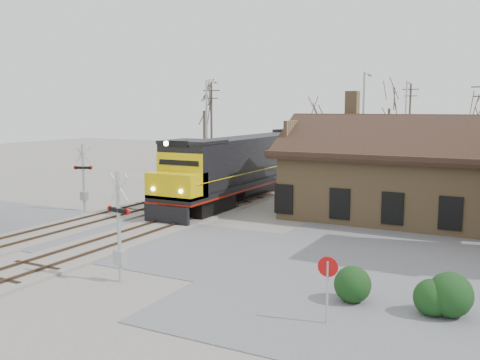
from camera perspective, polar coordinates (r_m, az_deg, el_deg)
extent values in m
plane|color=gray|center=(28.92, -11.87, -6.06)|extent=(140.00, 140.00, 0.00)
cube|color=#5D5D62|center=(28.92, -11.87, -6.03)|extent=(60.00, 9.00, 0.03)
cube|color=gray|center=(41.33, 1.47, -1.68)|extent=(3.40, 90.00, 0.12)
cube|color=#473323|center=(41.63, 0.58, -1.46)|extent=(0.08, 90.00, 0.14)
cube|color=#473323|center=(41.00, 2.37, -1.60)|extent=(0.08, 90.00, 0.14)
cube|color=gray|center=(43.48, -3.86, -1.23)|extent=(3.40, 90.00, 0.12)
cube|color=#473323|center=(43.84, -4.66, -1.02)|extent=(0.08, 90.00, 0.14)
cube|color=#473323|center=(43.09, -3.05, -1.15)|extent=(0.08, 90.00, 0.14)
cube|color=#91734B|center=(34.45, 17.38, -0.65)|extent=(14.00, 8.00, 4.00)
cube|color=black|center=(34.22, 17.52, 2.83)|extent=(15.20, 9.20, 0.30)
cube|color=black|center=(31.90, 16.85, 4.32)|extent=(15.00, 4.71, 2.66)
cube|color=black|center=(36.42, 18.23, 4.65)|extent=(15.00, 4.71, 2.66)
cube|color=#91734B|center=(36.48, 11.88, 7.55)|extent=(0.80, 0.80, 2.20)
cube|color=black|center=(34.68, -4.10, -2.62)|extent=(2.71, 4.34, 1.08)
cube|color=black|center=(47.10, 4.97, 0.11)|extent=(2.71, 4.34, 1.08)
cube|color=black|center=(40.63, 1.13, 0.16)|extent=(3.25, 21.70, 0.38)
cube|color=maroon|center=(40.66, 1.13, -0.17)|extent=(3.27, 21.70, 0.13)
cube|color=black|center=(41.66, 1.97, 2.67)|extent=(2.82, 15.73, 3.04)
cube|color=black|center=(33.49, -5.02, 1.42)|extent=(3.25, 3.04, 3.04)
cube|color=yellow|center=(32.08, -6.78, -0.54)|extent=(3.25, 1.95, 1.52)
cube|color=black|center=(31.49, -7.85, -3.72)|extent=(3.04, 0.25, 1.08)
cylinder|color=#FFF2CC|center=(31.01, -7.90, 3.89)|extent=(0.30, 0.10, 0.30)
cube|color=black|center=(54.60, 8.26, 1.11)|extent=(2.71, 4.34, 1.08)
cube|color=black|center=(68.00, 12.24, 2.30)|extent=(2.71, 4.34, 1.08)
cube|color=black|center=(61.18, 10.48, 2.58)|extent=(3.25, 21.70, 0.38)
cube|color=maroon|center=(61.20, 10.48, 2.36)|extent=(3.27, 21.70, 0.13)
cube|color=black|center=(62.35, 10.89, 4.21)|extent=(2.82, 15.73, 3.04)
cube|color=black|center=(53.46, 7.96, 3.72)|extent=(3.25, 3.04, 3.04)
cube|color=black|center=(51.80, 7.25, 2.58)|extent=(3.25, 1.95, 1.52)
cube|color=black|center=(50.97, 6.80, 0.66)|extent=(3.04, 0.25, 1.08)
cylinder|color=#A5A8AD|center=(21.37, -12.78, -4.91)|extent=(0.15, 0.15, 4.41)
cube|color=silver|center=(21.09, -12.90, -0.81)|extent=(1.14, 0.23, 1.15)
cube|color=silver|center=(21.09, -12.90, -0.81)|extent=(1.14, 0.23, 1.15)
cube|color=black|center=(21.23, -12.83, -3.16)|extent=(1.00, 0.31, 0.17)
cylinder|color=#B20C0C|center=(21.61, -13.68, -3.00)|extent=(0.27, 0.12, 0.26)
cylinder|color=#B20C0C|center=(20.86, -11.96, -3.33)|extent=(0.27, 0.12, 0.26)
cube|color=#A5A8AD|center=(21.66, -12.68, -8.04)|extent=(0.44, 0.33, 0.55)
cylinder|color=#A5A8AD|center=(36.72, -16.36, 0.23)|extent=(0.16, 0.16, 4.44)
cube|color=silver|center=(36.56, -16.45, 2.65)|extent=(1.08, 0.52, 1.16)
cube|color=silver|center=(36.56, -16.45, 2.65)|extent=(1.08, 0.52, 1.16)
cube|color=black|center=(36.65, -16.40, 1.27)|extent=(0.97, 0.55, 0.17)
cylinder|color=#B20C0C|center=(36.48, -15.66, 1.27)|extent=(0.28, 0.18, 0.27)
cylinder|color=#B20C0C|center=(36.82, -17.13, 1.27)|extent=(0.28, 0.18, 0.27)
cube|color=#A5A8AD|center=(36.90, -16.29, -1.65)|extent=(0.44, 0.33, 0.56)
cylinder|color=#A5A8AD|center=(17.37, 9.29, -11.79)|extent=(0.08, 0.08, 2.06)
cylinder|color=#B20C0C|center=(17.11, 9.35, -9.12)|extent=(0.66, 0.09, 0.66)
sphere|color=black|center=(19.49, 11.91, -10.85)|extent=(1.30, 1.30, 1.30)
sphere|color=black|center=(19.03, 19.83, -11.72)|extent=(1.24, 1.24, 1.24)
sphere|color=black|center=(19.10, 21.48, -11.33)|extent=(1.49, 1.49, 1.49)
cylinder|color=#A5A8AD|center=(46.26, -3.57, 4.94)|extent=(0.18, 0.18, 9.16)
cylinder|color=#A5A8AD|center=(47.03, -3.03, 10.45)|extent=(0.12, 1.80, 0.12)
cube|color=#A5A8AD|center=(47.71, -2.53, 10.30)|extent=(0.25, 0.50, 0.12)
cylinder|color=#A5A8AD|center=(42.33, 12.95, 4.75)|extent=(0.18, 0.18, 9.51)
cylinder|color=#A5A8AD|center=(43.23, 13.45, 10.97)|extent=(0.12, 1.80, 0.12)
cube|color=#A5A8AD|center=(44.00, 13.71, 10.77)|extent=(0.25, 0.50, 0.12)
cylinder|color=#A5A8AD|center=(59.22, 17.20, 5.42)|extent=(0.18, 0.18, 9.58)
cylinder|color=#A5A8AD|center=(60.13, 17.54, 9.91)|extent=(0.12, 1.80, 0.12)
cube|color=#A5A8AD|center=(60.91, 17.67, 9.78)|extent=(0.25, 0.50, 0.12)
cylinder|color=#382D23|center=(56.70, -3.06, 5.57)|extent=(0.24, 0.24, 9.39)
cube|color=#382D23|center=(56.69, -3.09, 9.51)|extent=(2.00, 0.10, 0.10)
cube|color=#382D23|center=(56.67, -3.08, 8.70)|extent=(1.60, 0.10, 0.10)
cylinder|color=#382D23|center=(69.73, 17.62, 5.81)|extent=(0.24, 0.24, 9.85)
cube|color=#382D23|center=(69.74, 17.75, 9.20)|extent=(2.00, 0.10, 0.10)
cube|color=#382D23|center=(69.72, 17.73, 8.54)|extent=(1.60, 0.10, 0.10)
cylinder|color=#382D23|center=(62.03, -3.82, 4.40)|extent=(0.32, 0.32, 6.47)
cylinder|color=#382D23|center=(63.45, 8.28, 3.80)|extent=(0.32, 0.32, 5.13)
cylinder|color=#382D23|center=(70.88, 15.54, 4.65)|extent=(0.32, 0.32, 6.72)
cylinder|color=#382D23|center=(62.39, 24.25, 3.61)|extent=(0.32, 0.32, 6.15)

